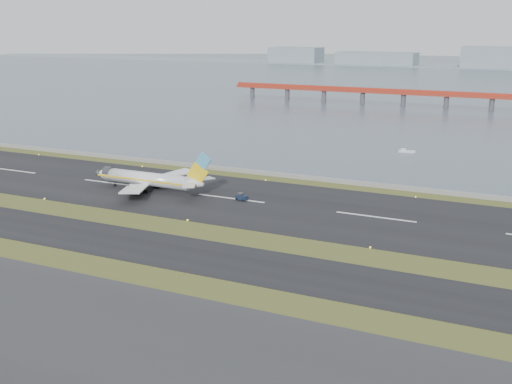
{
  "coord_description": "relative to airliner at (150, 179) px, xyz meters",
  "views": [
    {
      "loc": [
        78.23,
        -118.22,
        46.01
      ],
      "look_at": [
        11.33,
        22.0,
        5.07
      ],
      "focal_mm": 45.0,
      "sensor_mm": 36.0,
      "label": 1
    }
  ],
  "objects": [
    {
      "name": "ground",
      "position": [
        24.21,
        -27.28,
        -3.46
      ],
      "size": [
        1000.0,
        1000.0,
        0.0
      ],
      "primitive_type": "plane",
      "color": "#334518",
      "rests_on": "ground"
    },
    {
      "name": "taxiway_strip",
      "position": [
        24.21,
        -39.28,
        -3.41
      ],
      "size": [
        1000.0,
        18.0,
        0.1
      ],
      "primitive_type": "cube",
      "color": "black",
      "rests_on": "ground"
    },
    {
      "name": "runway_strip",
      "position": [
        24.21,
        2.72,
        -3.41
      ],
      "size": [
        1000.0,
        45.0,
        0.1
      ],
      "primitive_type": "cube",
      "color": "black",
      "rests_on": "ground"
    },
    {
      "name": "seawall",
      "position": [
        24.21,
        32.72,
        -2.96
      ],
      "size": [
        1000.0,
        2.5,
        1.0
      ],
      "primitive_type": "cube",
      "color": "gray",
      "rests_on": "ground"
    },
    {
      "name": "bay_water",
      "position": [
        24.21,
        432.72,
        -3.46
      ],
      "size": [
        1400.0,
        800.0,
        1.3
      ],
      "primitive_type": "cube",
      "color": "#4A5D69",
      "rests_on": "ground"
    },
    {
      "name": "red_pier",
      "position": [
        44.21,
        222.72,
        3.82
      ],
      "size": [
        260.0,
        5.0,
        10.2
      ],
      "color": "#A62E1C",
      "rests_on": "ground"
    },
    {
      "name": "far_shoreline",
      "position": [
        37.83,
        592.72,
        2.61
      ],
      "size": [
        1400.0,
        80.0,
        60.5
      ],
      "color": "gray",
      "rests_on": "ground"
    },
    {
      "name": "airliner",
      "position": [
        0.0,
        0.0,
        0.0
      ],
      "size": [
        38.52,
        32.89,
        12.8
      ],
      "color": "white",
      "rests_on": "ground"
    },
    {
      "name": "pushback_tug",
      "position": [
        27.6,
        2.37,
        -2.49
      ],
      "size": [
        3.43,
        2.42,
        2.0
      ],
      "rotation": [
        0.0,
        0.0,
        -0.22
      ],
      "color": "#132036",
      "rests_on": "ground"
    },
    {
      "name": "workboat_near",
      "position": [
        52.57,
        87.58,
        -3.0
      ],
      "size": [
        6.26,
        3.12,
        1.46
      ],
      "rotation": [
        0.0,
        0.0,
        0.21
      ],
      "color": "silver",
      "rests_on": "ground"
    }
  ]
}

